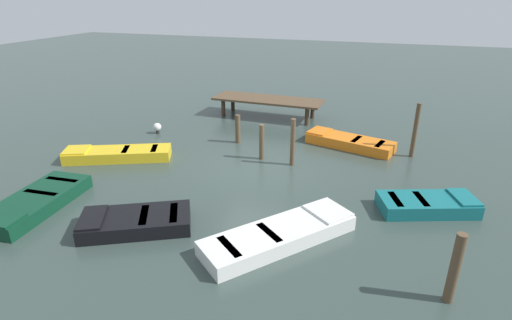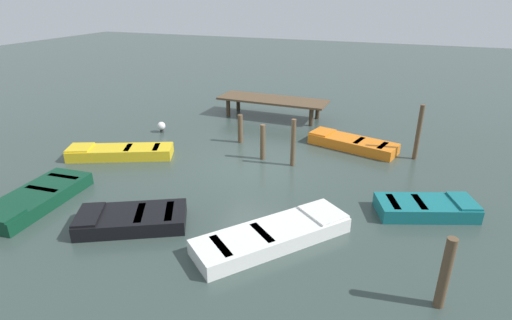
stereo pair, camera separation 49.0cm
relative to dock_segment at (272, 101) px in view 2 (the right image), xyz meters
The scene contains 14 objects.
ground_plane 6.48m from the dock_segment, 76.52° to the right, with size 80.00×80.00×0.00m, color #33423D.
dock_segment is the anchor object (origin of this frame).
rowboat_orange 5.31m from the dock_segment, 33.64° to the right, with size 3.68×2.02×0.46m.
rowboat_black 10.99m from the dock_segment, 91.68° to the right, with size 3.15×2.52×0.46m.
rowboat_teal 10.35m from the dock_segment, 46.12° to the right, with size 2.93×2.02×0.46m.
rowboat_white 10.93m from the dock_segment, 71.12° to the right, with size 3.57×3.95×0.46m.
rowboat_yellow 8.04m from the dock_segment, 118.08° to the right, with size 3.95×2.53×0.46m.
rowboat_dark_green 11.64m from the dock_segment, 108.67° to the right, with size 1.65×3.44×0.46m.
mooring_piling_mid_left 13.46m from the dock_segment, 56.75° to the right, with size 0.21×0.21×1.62m, color brown.
mooring_piling_far_left 6.07m from the dock_segment, 64.36° to the right, with size 0.17×0.17×1.76m, color brown.
mooring_piling_far_right 7.52m from the dock_segment, 25.29° to the right, with size 0.17×0.17×2.11m, color brown.
mooring_piling_near_right 3.93m from the dock_segment, 91.28° to the right, with size 0.21×0.21×1.20m, color brown.
mooring_piling_near_left 5.48m from the dock_segment, 75.19° to the right, with size 0.19×0.19×1.36m, color brown.
marker_buoy 5.62m from the dock_segment, 134.60° to the right, with size 0.36×0.36×0.48m.
Camera 2 is at (4.67, -12.27, 5.94)m, focal length 28.14 mm.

